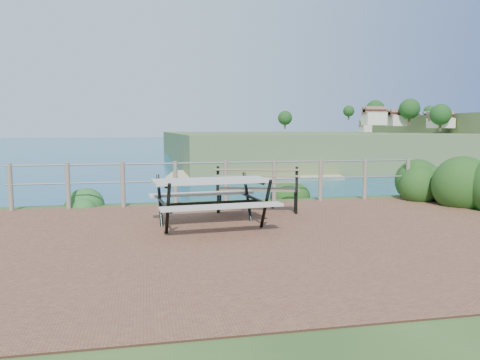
{
  "coord_description": "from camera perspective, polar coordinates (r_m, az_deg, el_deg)",
  "views": [
    {
      "loc": [
        -1.8,
        -7.16,
        1.73
      ],
      "look_at": [
        -0.01,
        1.67,
        0.75
      ],
      "focal_mm": 35.0,
      "sensor_mm": 36.0,
      "label": 1
    }
  ],
  "objects": [
    {
      "name": "shrub_right_edge",
      "position": [
        12.47,
        21.15,
        -2.18
      ],
      "size": [
        1.2,
        1.2,
        1.71
      ],
      "primitive_type": "ellipsoid",
      "color": "#1B3D12",
      "rests_on": "ground"
    },
    {
      "name": "safety_railing",
      "position": [
        10.73,
        -1.73,
        0.01
      ],
      "size": [
        9.4,
        0.1,
        1.0
      ],
      "color": "#6B5B4C",
      "rests_on": "ground"
    },
    {
      "name": "ground",
      "position": [
        7.59,
        2.6,
        -6.99
      ],
      "size": [
        10.0,
        7.0,
        0.12
      ],
      "primitive_type": "cube",
      "color": "brown",
      "rests_on": "ground"
    },
    {
      "name": "park_bench",
      "position": [
        9.65,
        2.13,
        -0.3
      ],
      "size": [
        1.77,
        0.87,
        0.97
      ],
      "rotation": [
        0.0,
        0.0,
        -0.27
      ],
      "color": "brown",
      "rests_on": "ground"
    },
    {
      "name": "picnic_table",
      "position": [
        8.19,
        -3.54,
        -2.19
      ],
      "size": [
        2.06,
        1.73,
        0.84
      ],
      "rotation": [
        0.0,
        0.0,
        0.09
      ],
      "color": "#9A968A",
      "rests_on": "ground"
    },
    {
      "name": "shrub_lip_east",
      "position": [
        12.15,
        5.91,
        -2.01
      ],
      "size": [
        0.85,
        0.85,
        0.63
      ],
      "primitive_type": "ellipsoid",
      "color": "#1B3D12",
      "rests_on": "ground"
    },
    {
      "name": "shrub_lip_west",
      "position": [
        11.22,
        -19.5,
        -3.02
      ],
      "size": [
        0.8,
        0.8,
        0.56
      ],
      "primitive_type": "ellipsoid",
      "color": "#1D4F21",
      "rests_on": "ground"
    },
    {
      "name": "ocean",
      "position": [
        207.18,
        -11.02,
        5.63
      ],
      "size": [
        1200.0,
        1200.0,
        0.0
      ],
      "primitive_type": "plane",
      "color": "#156582",
      "rests_on": "ground"
    }
  ]
}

